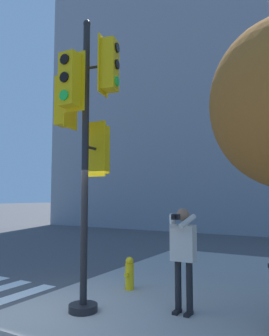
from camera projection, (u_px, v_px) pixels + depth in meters
ground_plane at (17, 324)px, 5.24m from camera, size 160.00×160.00×0.00m
traffic_signal_pole at (86, 124)px, 5.76m from camera, size 1.21×1.21×5.10m
person_photographer at (183, 249)px, 5.47m from camera, size 0.50×0.53×1.72m
fire_hydrant at (129, 273)px, 6.79m from camera, size 0.18×0.24×0.66m
building_left at (172, 88)px, 25.28m from camera, size 15.46×10.15×20.87m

